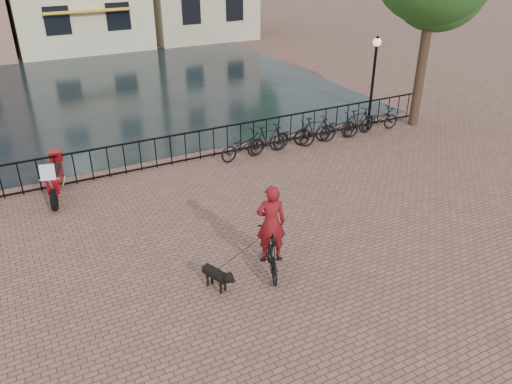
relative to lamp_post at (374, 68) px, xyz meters
name	(u,v)px	position (x,y,z in m)	size (l,w,h in m)	color
ground	(323,304)	(-7.20, -7.60, -2.38)	(100.00, 100.00, 0.00)	brown
canal_water	(118,91)	(-7.20, 9.70, -2.38)	(20.00, 20.00, 0.00)	black
railing	(186,148)	(-7.20, 0.40, -1.87)	(20.00, 0.05, 1.02)	black
lamp_post	(374,68)	(0.00, 0.00, 0.00)	(0.30, 0.30, 3.45)	black
cyclist	(271,234)	(-7.60, -6.07, -1.44)	(1.10, 1.88, 2.48)	black
dog	(216,277)	(-8.93, -6.11, -2.08)	(0.59, 0.92, 0.59)	black
motorcycle	(55,175)	(-11.31, -0.23, -1.67)	(0.93, 2.05, 1.42)	maroon
parked_bike_0	(243,146)	(-5.40, -0.20, -1.93)	(0.60, 1.72, 0.90)	black
parked_bike_1	(268,140)	(-4.45, -0.20, -1.88)	(0.47, 1.66, 1.00)	black
parked_bike_2	(292,136)	(-3.50, -0.20, -1.93)	(0.60, 1.72, 0.90)	black
parked_bike_3	(315,130)	(-2.55, -0.20, -1.88)	(0.47, 1.66, 1.00)	black
parked_bike_4	(337,127)	(-1.60, -0.20, -1.93)	(0.60, 1.72, 0.90)	black
parked_bike_5	(358,122)	(-0.65, -0.20, -1.88)	(0.47, 1.66, 1.00)	black
parked_bike_6	(378,119)	(0.30, -0.20, -1.93)	(0.60, 1.72, 0.90)	black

